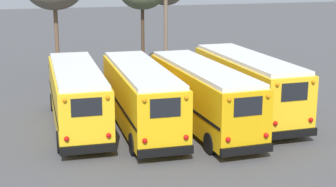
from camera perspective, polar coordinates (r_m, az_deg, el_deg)
The scene contains 6 objects.
ground_plane at distance 26.80m, azimuth -0.01°, elevation -3.44°, with size 160.00×160.00×0.00m, color #4C4C4F.
school_bus_0 at distance 26.30m, azimuth -10.06°, elevation -0.15°, with size 2.86×9.91×3.13m.
school_bus_1 at distance 25.71m, azimuth -3.04°, elevation -0.19°, with size 2.86×10.10×3.20m.
school_bus_2 at distance 25.99m, azimuth 3.77°, elevation -0.05°, with size 2.58×10.34×3.20m.
school_bus_3 at distance 28.07m, azimuth 8.75°, elevation 1.04°, with size 2.60×9.88×3.35m.
utility_pole at distance 37.61m, azimuth -0.26°, elevation 8.54°, with size 1.80×0.27×8.61m.
Camera 1 is at (-7.70, -24.40, 7.99)m, focal length 55.00 mm.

